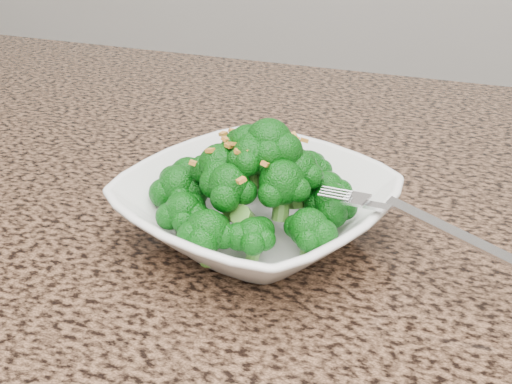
% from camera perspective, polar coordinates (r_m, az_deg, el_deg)
% --- Properties ---
extents(granite_counter, '(1.64, 1.04, 0.03)m').
position_cam_1_polar(granite_counter, '(0.71, -1.63, -2.28)').
color(granite_counter, brown).
rests_on(granite_counter, cabinet).
extents(bowl, '(0.32, 0.32, 0.06)m').
position_cam_1_polar(bowl, '(0.63, -0.00, -1.53)').
color(bowl, white).
rests_on(bowl, granite_counter).
extents(broccoli_pile, '(0.22, 0.22, 0.08)m').
position_cam_1_polar(broccoli_pile, '(0.60, -0.00, 4.26)').
color(broccoli_pile, '#09520B').
rests_on(broccoli_pile, bowl).
extents(garlic_topping, '(0.13, 0.13, 0.01)m').
position_cam_1_polar(garlic_topping, '(0.58, -0.00, 8.02)').
color(garlic_topping, gold).
rests_on(garlic_topping, broccoli_pile).
extents(fork, '(0.20, 0.07, 0.01)m').
position_cam_1_polar(fork, '(0.57, 11.17, -1.35)').
color(fork, silver).
rests_on(fork, bowl).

